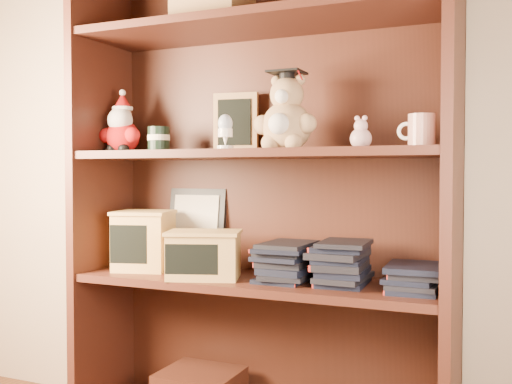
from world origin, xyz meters
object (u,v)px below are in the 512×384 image
bookcase (262,204)px  teacher_mug (421,131)px  grad_teddy_bear (286,119)px  treats_box (144,240)px

bookcase → teacher_mug: bookcase is taller
bookcase → grad_teddy_bear: 0.29m
grad_teddy_bear → teacher_mug: 0.40m
grad_teddy_bear → treats_box: 0.65m
teacher_mug → grad_teddy_bear: bearing=-178.9°
grad_teddy_bear → teacher_mug: bearing=1.1°
teacher_mug → treats_box: teacher_mug is taller
bookcase → treats_box: bearing=-172.9°
grad_teddy_bear → treats_box: bearing=179.3°
bookcase → treats_box: size_ratio=7.12×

